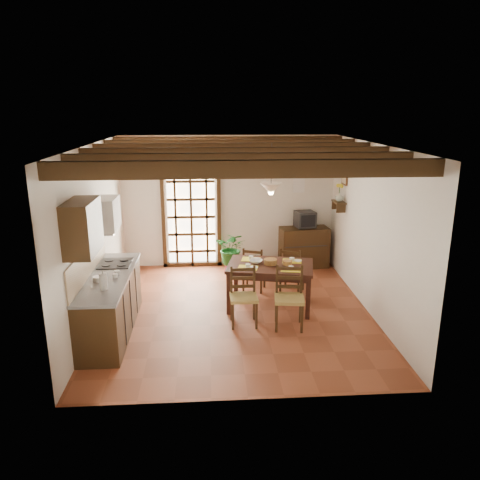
{
  "coord_description": "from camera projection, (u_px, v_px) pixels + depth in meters",
  "views": [
    {
      "loc": [
        -0.43,
        -7.31,
        3.36
      ],
      "look_at": [
        0.1,
        0.4,
        1.15
      ],
      "focal_mm": 35.0,
      "sensor_mm": 36.0,
      "label": 1
    }
  ],
  "objects": [
    {
      "name": "counter_items",
      "position": [
        109.0,
        271.0,
        7.09
      ],
      "size": [
        0.5,
        1.43,
        0.25
      ],
      "color": "black",
      "rests_on": "kitchen_counter"
    },
    {
      "name": "fuse_box",
      "position": [
        299.0,
        185.0,
        9.96
      ],
      "size": [
        0.25,
        0.03,
        0.32
      ],
      "primitive_type": "cube",
      "color": "white",
      "rests_on": "room_shell"
    },
    {
      "name": "french_door",
      "position": [
        191.0,
        213.0,
        9.94
      ],
      "size": [
        1.26,
        0.11,
        2.32
      ],
      "color": "white",
      "rests_on": "ground_plane"
    },
    {
      "name": "potted_plant",
      "position": [
        232.0,
        247.0,
        9.68
      ],
      "size": [
        2.03,
        1.88,
        1.85
      ],
      "primitive_type": "imported",
      "rotation": [
        0.0,
        0.0,
        -0.33
      ],
      "color": "#144C19",
      "rests_on": "ground_plane"
    },
    {
      "name": "chair_near_left",
      "position": [
        244.0,
        307.0,
        7.43
      ],
      "size": [
        0.43,
        0.41,
        0.93
      ],
      "rotation": [
        0.0,
        0.0,
        0.02
      ],
      "color": "#A18A44",
      "rests_on": "ground_plane"
    },
    {
      "name": "table_setting",
      "position": [
        270.0,
        262.0,
        7.93
      ],
      "size": [
        1.04,
        0.69,
        0.1
      ],
      "rotation": [
        0.0,
        0.0,
        -0.21
      ],
      "color": "yellow",
      "rests_on": "dining_table"
    },
    {
      "name": "chair_far_left",
      "position": [
        254.0,
        277.0,
        8.83
      ],
      "size": [
        0.49,
        0.48,
        0.86
      ],
      "rotation": [
        0.0,
        0.0,
        2.83
      ],
      "color": "#A18A44",
      "rests_on": "ground_plane"
    },
    {
      "name": "ground_plane",
      "position": [
        236.0,
        311.0,
        7.97
      ],
      "size": [
        5.0,
        5.0,
        0.0
      ],
      "primitive_type": "plane",
      "color": "brown"
    },
    {
      "name": "shelf_vase",
      "position": [
        339.0,
        197.0,
        9.19
      ],
      "size": [
        0.15,
        0.15,
        0.15
      ],
      "primitive_type": "imported",
      "color": "#B2BFB2",
      "rests_on": "wall_shelf"
    },
    {
      "name": "range_hood",
      "position": [
        105.0,
        215.0,
        7.31
      ],
      "size": [
        0.38,
        0.6,
        0.54
      ],
      "color": "white",
      "rests_on": "room_shell"
    },
    {
      "name": "chair_near_right",
      "position": [
        289.0,
        309.0,
        7.33
      ],
      "size": [
        0.5,
        0.48,
        0.98
      ],
      "rotation": [
        0.0,
        0.0,
        -0.13
      ],
      "color": "#A18A44",
      "rests_on": "ground_plane"
    },
    {
      "name": "crt_tv",
      "position": [
        305.0,
        219.0,
        9.91
      ],
      "size": [
        0.45,
        0.43,
        0.34
      ],
      "rotation": [
        0.0,
        0.0,
        0.19
      ],
      "color": "black",
      "rests_on": "sideboard"
    },
    {
      "name": "dining_table",
      "position": [
        270.0,
        270.0,
        7.97
      ],
      "size": [
        1.59,
        1.2,
        0.78
      ],
      "rotation": [
        0.0,
        0.0,
        -0.21
      ],
      "color": "#331810",
      "rests_on": "ground_plane"
    },
    {
      "name": "framed_picture",
      "position": [
        345.0,
        177.0,
        9.09
      ],
      "size": [
        0.03,
        0.32,
        0.32
      ],
      "color": "brown",
      "rests_on": "room_shell"
    },
    {
      "name": "wall_shelf",
      "position": [
        339.0,
        204.0,
        9.23
      ],
      "size": [
        0.2,
        0.42,
        0.2
      ],
      "color": "#32200F",
      "rests_on": "room_shell"
    },
    {
      "name": "kitchen_counter",
      "position": [
        110.0,
        303.0,
        7.13
      ],
      "size": [
        0.64,
        2.25,
        1.38
      ],
      "color": "#32200F",
      "rests_on": "ground_plane"
    },
    {
      "name": "upper_cabinet",
      "position": [
        82.0,
        227.0,
        6.08
      ],
      "size": [
        0.35,
        0.8,
        0.7
      ],
      "primitive_type": "cube",
      "color": "#32200F",
      "rests_on": "room_shell"
    },
    {
      "name": "room_shell",
      "position": [
        235.0,
        207.0,
        7.47
      ],
      "size": [
        4.52,
        5.02,
        2.81
      ],
      "color": "silver",
      "rests_on": "ground_plane"
    },
    {
      "name": "chair_far_right",
      "position": [
        292.0,
        278.0,
        8.73
      ],
      "size": [
        0.53,
        0.53,
        0.88
      ],
      "rotation": [
        0.0,
        0.0,
        2.68
      ],
      "color": "#A18A44",
      "rests_on": "ground_plane"
    },
    {
      "name": "sideboard",
      "position": [
        304.0,
        247.0,
        10.09
      ],
      "size": [
        1.06,
        0.56,
        0.87
      ],
      "primitive_type": "cube",
      "rotation": [
        0.0,
        0.0,
        0.09
      ],
      "color": "#32200F",
      "rests_on": "ground_plane"
    },
    {
      "name": "ceiling_beams",
      "position": [
        235.0,
        152.0,
        7.23
      ],
      "size": [
        4.5,
        4.34,
        0.2
      ],
      "color": "black",
      "rests_on": "room_shell"
    },
    {
      "name": "plant_pot",
      "position": [
        232.0,
        267.0,
        9.8
      ],
      "size": [
        0.33,
        0.33,
        0.2
      ],
      "primitive_type": "cone",
      "color": "maroon",
      "rests_on": "ground_plane"
    },
    {
      "name": "shelf_flowers",
      "position": [
        340.0,
        186.0,
        9.13
      ],
      "size": [
        0.14,
        0.14,
        0.36
      ],
      "color": "yellow",
      "rests_on": "shelf_vase"
    },
    {
      "name": "pendant_lamp",
      "position": [
        271.0,
        188.0,
        7.68
      ],
      "size": [
        0.36,
        0.36,
        0.84
      ],
      "color": "black",
      "rests_on": "room_shell"
    },
    {
      "name": "table_bowl",
      "position": [
        256.0,
        261.0,
        8.02
      ],
      "size": [
        0.27,
        0.27,
        0.05
      ],
      "primitive_type": "imported",
      "rotation": [
        0.0,
        0.0,
        -0.32
      ],
      "color": "white",
      "rests_on": "dining_table"
    }
  ]
}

